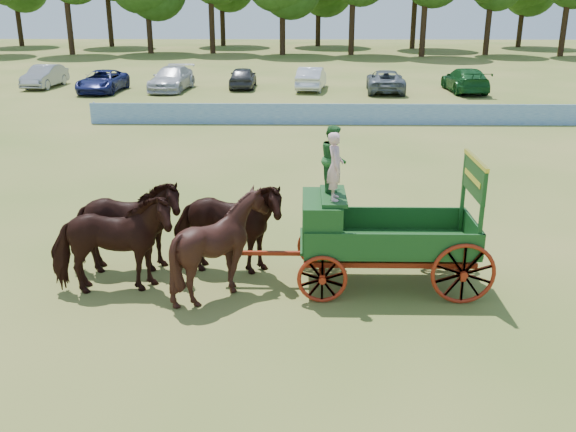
# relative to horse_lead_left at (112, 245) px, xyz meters

# --- Properties ---
(ground) EXTENTS (160.00, 160.00, 0.00)m
(ground) POSITION_rel_horse_lead_left_xyz_m (7.43, 1.41, -1.15)
(ground) COLOR olive
(ground) RESTS_ON ground
(horse_lead_left) EXTENTS (2.89, 1.66, 2.30)m
(horse_lead_left) POSITION_rel_horse_lead_left_xyz_m (0.00, 0.00, 0.00)
(horse_lead_left) COLOR black
(horse_lead_left) RESTS_ON ground
(horse_lead_right) EXTENTS (2.86, 1.56, 2.30)m
(horse_lead_right) POSITION_rel_horse_lead_left_xyz_m (0.00, 1.10, 0.00)
(horse_lead_right) COLOR black
(horse_lead_right) RESTS_ON ground
(horse_wheel_left) EXTENTS (2.15, 1.93, 2.31)m
(horse_wheel_left) POSITION_rel_horse_lead_left_xyz_m (2.40, 0.00, 0.00)
(horse_wheel_left) COLOR black
(horse_wheel_left) RESTS_ON ground
(horse_wheel_right) EXTENTS (2.82, 1.46, 2.30)m
(horse_wheel_right) POSITION_rel_horse_lead_left_xyz_m (2.40, 1.10, 0.00)
(horse_wheel_right) COLOR black
(horse_wheel_right) RESTS_ON ground
(farm_dray) EXTENTS (6.00, 2.00, 3.62)m
(farm_dray) POSITION_rel_horse_lead_left_xyz_m (5.38, 0.57, 0.43)
(farm_dray) COLOR maroon
(farm_dray) RESTS_ON ground
(sponsor_banner) EXTENTS (26.00, 0.08, 1.05)m
(sponsor_banner) POSITION_rel_horse_lead_left_xyz_m (6.43, 19.41, -0.63)
(sponsor_banner) COLOR #1E58A3
(sponsor_banner) RESTS_ON ground
(parked_cars) EXTENTS (35.96, 7.24, 1.60)m
(parked_cars) POSITION_rel_horse_lead_left_xyz_m (-0.51, 31.24, -0.39)
(parked_cars) COLOR silver
(parked_cars) RESTS_ON ground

